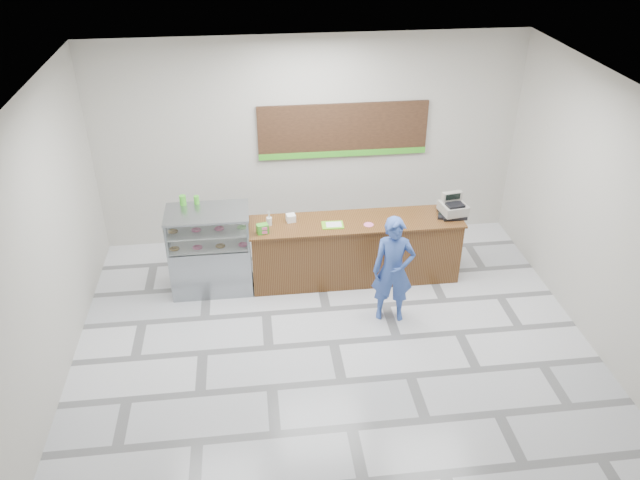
{
  "coord_description": "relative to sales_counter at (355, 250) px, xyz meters",
  "views": [
    {
      "loc": [
        -0.98,
        -6.59,
        5.62
      ],
      "look_at": [
        -0.08,
        0.9,
        1.12
      ],
      "focal_mm": 35.0,
      "sensor_mm": 36.0,
      "label": 1
    }
  ],
  "objects": [
    {
      "name": "cash_register",
      "position": [
        1.5,
        0.0,
        0.64
      ],
      "size": [
        0.42,
        0.43,
        0.35
      ],
      "rotation": [
        0.0,
        0.0,
        0.15
      ],
      "color": "black",
      "rests_on": "sales_counter"
    },
    {
      "name": "sales_counter",
      "position": [
        0.0,
        0.0,
        0.0
      ],
      "size": [
        3.26,
        0.76,
        1.03
      ],
      "color": "brown",
      "rests_on": "floor"
    },
    {
      "name": "card_terminal",
      "position": [
        1.31,
        -0.05,
        0.53
      ],
      "size": [
        0.14,
        0.19,
        0.04
      ],
      "primitive_type": "cube",
      "rotation": [
        0.0,
        0.0,
        -0.36
      ],
      "color": "black",
      "rests_on": "sales_counter"
    },
    {
      "name": "display_case",
      "position": [
        -2.22,
        -0.0,
        0.16
      ],
      "size": [
        1.22,
        0.72,
        1.33
      ],
      "color": "gray",
      "rests_on": "floor"
    },
    {
      "name": "donut_decal",
      "position": [
        0.17,
        -0.14,
        0.52
      ],
      "size": [
        0.15,
        0.15,
        0.0
      ],
      "primitive_type": "cylinder",
      "color": "pink",
      "rests_on": "sales_counter"
    },
    {
      "name": "serving_tray",
      "position": [
        -0.37,
        -0.1,
        0.52
      ],
      "size": [
        0.33,
        0.24,
        0.02
      ],
      "rotation": [
        0.0,
        0.0,
        -0.03
      ],
      "color": "#77DD22",
      "rests_on": "sales_counter"
    },
    {
      "name": "green_cup_left",
      "position": [
        -2.57,
        0.26,
        0.89
      ],
      "size": [
        0.1,
        0.1,
        0.15
      ],
      "primitive_type": "cylinder",
      "color": "green",
      "rests_on": "display_case"
    },
    {
      "name": "straw_cup",
      "position": [
        -1.31,
        0.04,
        0.58
      ],
      "size": [
        0.08,
        0.08,
        0.12
      ],
      "primitive_type": "cylinder",
      "color": "silver",
      "rests_on": "sales_counter"
    },
    {
      "name": "customer",
      "position": [
        0.35,
        -1.06,
        0.29
      ],
      "size": [
        0.64,
        0.48,
        1.61
      ],
      "primitive_type": "imported",
      "rotation": [
        0.0,
        0.0,
        -0.17
      ],
      "color": "#3452A4",
      "rests_on": "floor"
    },
    {
      "name": "green_cup_right",
      "position": [
        -2.37,
        0.28,
        0.88
      ],
      "size": [
        0.08,
        0.08,
        0.12
      ],
      "primitive_type": "cylinder",
      "color": "green",
      "rests_on": "display_case"
    },
    {
      "name": "floor",
      "position": [
        -0.55,
        -1.55,
        -0.52
      ],
      "size": [
        7.0,
        7.0,
        0.0
      ],
      "primitive_type": "plane",
      "color": "silver",
      "rests_on": "ground"
    },
    {
      "name": "promo_box",
      "position": [
        -1.42,
        -0.2,
        0.59
      ],
      "size": [
        0.18,
        0.14,
        0.14
      ],
      "primitive_type": "cube",
      "rotation": [
        0.0,
        0.0,
        0.23
      ],
      "color": "green",
      "rests_on": "sales_counter"
    },
    {
      "name": "napkin_box",
      "position": [
        -0.98,
        0.11,
        0.57
      ],
      "size": [
        0.15,
        0.15,
        0.11
      ],
      "primitive_type": "cube",
      "rotation": [
        0.0,
        0.0,
        0.17
      ],
      "color": "white",
      "rests_on": "sales_counter"
    },
    {
      "name": "ceiling",
      "position": [
        -0.55,
        -1.55,
        2.98
      ],
      "size": [
        7.0,
        7.0,
        0.0
      ],
      "primitive_type": "plane",
      "rotation": [
        3.14,
        0.0,
        0.0
      ],
      "color": "silver",
      "rests_on": "back_wall"
    },
    {
      "name": "back_wall",
      "position": [
        -0.55,
        1.45,
        1.23
      ],
      "size": [
        7.0,
        0.0,
        7.0
      ],
      "primitive_type": "plane",
      "rotation": [
        1.57,
        0.0,
        0.0
      ],
      "color": "#BCB7AC",
      "rests_on": "floor"
    },
    {
      "name": "menu_board",
      "position": [
        -0.0,
        1.41,
        1.42
      ],
      "size": [
        2.8,
        0.06,
        0.9
      ],
      "color": "black",
      "rests_on": "back_wall"
    }
  ]
}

